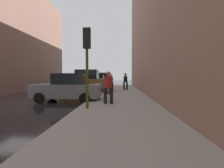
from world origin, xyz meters
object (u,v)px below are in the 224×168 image
at_px(parked_bronze_suv, 86,82).
at_px(traffic_light, 87,51).
at_px(pedestrian_with_fedora, 125,81).
at_px(duffel_bag, 108,92).
at_px(fire_hydrant, 104,88).
at_px(parked_gray_coupe, 68,88).
at_px(rolling_suitcase, 106,88).
at_px(parked_white_van, 101,80).
at_px(parked_blue_sedan, 104,80).
at_px(parked_red_hatchback, 95,82).
at_px(pedestrian_in_tan_coat, 111,81).
at_px(pedestrian_in_red_jacket, 108,86).

height_order(parked_bronze_suv, traffic_light, traffic_light).
distance_m(pedestrian_with_fedora, duffel_bag, 4.74).
bearing_deg(fire_hydrant, pedestrian_with_fedora, 47.91).
xyz_separation_m(parked_gray_coupe, rolling_suitcase, (1.97, 6.08, -0.36)).
xyz_separation_m(parked_white_van, rolling_suitcase, (1.97, -13.59, -0.54)).
relative_size(pedestrian_with_fedora, rolling_suitcase, 1.71).
distance_m(parked_bronze_suv, parked_white_van, 13.76).
height_order(traffic_light, duffel_bag, traffic_light).
relative_size(parked_bronze_suv, parked_blue_sedan, 1.10).
xyz_separation_m(parked_gray_coupe, parked_red_hatchback, (0.00, 12.66, 0.00)).
xyz_separation_m(parked_white_van, duffel_bag, (2.40, -16.35, -0.74)).
relative_size(fire_hydrant, traffic_light, 0.20).
relative_size(pedestrian_in_tan_coat, rolling_suitcase, 1.64).
relative_size(parked_red_hatchback, pedestrian_with_fedora, 2.39).
bearing_deg(rolling_suitcase, parked_gray_coupe, -107.98).
relative_size(parked_white_van, rolling_suitcase, 4.43).
distance_m(parked_bronze_suv, duffel_bag, 3.60).
distance_m(traffic_light, rolling_suitcase, 9.51).
relative_size(traffic_light, pedestrian_with_fedora, 2.03).
height_order(parked_blue_sedan, pedestrian_with_fedora, pedestrian_with_fedora).
xyz_separation_m(parked_red_hatchback, rolling_suitcase, (1.97, -6.58, -0.36)).
distance_m(parked_white_van, pedestrian_in_red_jacket, 21.61).
distance_m(parked_red_hatchback, rolling_suitcase, 6.88).
bearing_deg(rolling_suitcase, parked_white_van, 98.26).
bearing_deg(fire_hydrant, duffel_bag, -73.79).
height_order(fire_hydrant, traffic_light, traffic_light).
bearing_deg(traffic_light, parked_white_van, 94.64).
bearing_deg(parked_gray_coupe, parked_blue_sedan, 90.00).
bearing_deg(parked_white_van, pedestrian_in_tan_coat, -79.40).
bearing_deg(parked_bronze_suv, parked_blue_sedan, 90.00).
bearing_deg(parked_red_hatchback, duffel_bag, -75.61).
relative_size(parked_red_hatchback, pedestrian_in_tan_coat, 2.49).
xyz_separation_m(fire_hydrant, pedestrian_with_fedora, (2.13, 2.36, 0.64)).
distance_m(pedestrian_with_fedora, pedestrian_in_red_jacket, 9.56).
xyz_separation_m(parked_white_van, pedestrian_in_tan_coat, (2.42, -12.92, 0.07)).
bearing_deg(parked_gray_coupe, parked_white_van, 90.00).
distance_m(parked_red_hatchback, traffic_light, 16.04).
distance_m(pedestrian_in_tan_coat, pedestrian_in_red_jacket, 8.52).
relative_size(parked_bronze_suv, traffic_light, 1.29).
height_order(parked_red_hatchback, rolling_suitcase, parked_red_hatchback).
xyz_separation_m(parked_bronze_suv, pedestrian_in_red_jacket, (2.72, -7.67, 0.07)).
distance_m(fire_hydrant, pedestrian_in_tan_coat, 1.64).
bearing_deg(parked_bronze_suv, rolling_suitcase, 5.01).
relative_size(parked_red_hatchback, traffic_light, 1.18).
bearing_deg(duffel_bag, fire_hydrant, 106.21).
bearing_deg(traffic_light, fire_hydrant, 90.34).
relative_size(pedestrian_in_tan_coat, duffel_bag, 3.89).
distance_m(parked_white_van, pedestrian_with_fedora, 12.58).
height_order(parked_red_hatchback, pedestrian_in_tan_coat, pedestrian_in_tan_coat).
xyz_separation_m(parked_white_van, fire_hydrant, (1.80, -14.31, -0.54)).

